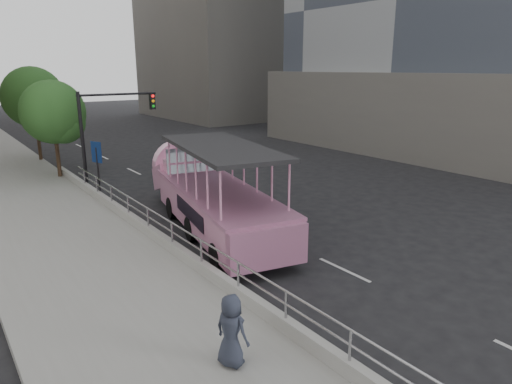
{
  "coord_description": "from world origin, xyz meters",
  "views": [
    {
      "loc": [
        -9.31,
        -11.31,
        6.34
      ],
      "look_at": [
        -0.2,
        1.21,
        2.11
      ],
      "focal_mm": 32.0,
      "sensor_mm": 36.0,
      "label": 1
    }
  ],
  "objects": [
    {
      "name": "pedestrian_far",
      "position": [
        -4.83,
        -4.29,
        1.09
      ],
      "size": [
        0.74,
        0.9,
        1.59
      ],
      "primitive_type": "imported",
      "rotation": [
        0.0,
        0.0,
        1.92
      ],
      "color": "#2B303F",
      "rests_on": "sidewalk"
    },
    {
      "name": "guardrail",
      "position": [
        -3.12,
        2.0,
        1.14
      ],
      "size": [
        0.07,
        22.0,
        0.71
      ],
      "color": "#A0A0A4",
      "rests_on": "kerb_wall"
    },
    {
      "name": "ground",
      "position": [
        0.0,
        0.0,
        0.0
      ],
      "size": [
        160.0,
        160.0,
        0.0
      ],
      "primitive_type": "plane",
      "color": "black"
    },
    {
      "name": "sidewalk",
      "position": [
        -5.75,
        10.0,
        0.15
      ],
      "size": [
        5.5,
        80.0,
        0.3
      ],
      "primitive_type": "cube",
      "color": "#969691",
      "rests_on": "ground"
    },
    {
      "name": "traffic_signal",
      "position": [
        -1.7,
        12.5,
        3.5
      ],
      "size": [
        4.2,
        0.32,
        5.2
      ],
      "color": "black",
      "rests_on": "ground"
    },
    {
      "name": "tower_podium",
      "position": [
        30.0,
        10.0,
        3.0
      ],
      "size": [
        26.0,
        26.0,
        6.0
      ],
      "primitive_type": "cube",
      "color": "slate",
      "rests_on": "ground"
    },
    {
      "name": "kerb_wall",
      "position": [
        -3.12,
        2.0,
        0.48
      ],
      "size": [
        0.24,
        30.0,
        0.36
      ],
      "primitive_type": "cube",
      "color": "#AEAEA8",
      "rests_on": "sidewalk"
    },
    {
      "name": "street_tree_far",
      "position": [
        -3.1,
        21.93,
        4.31
      ],
      "size": [
        3.97,
        3.97,
        6.45
      ],
      "color": "#3A2A1A",
      "rests_on": "ground"
    },
    {
      "name": "street_tree_near",
      "position": [
        -3.3,
        15.93,
        3.82
      ],
      "size": [
        3.52,
        3.52,
        5.72
      ],
      "color": "#3A2A1A",
      "rests_on": "ground"
    },
    {
      "name": "car",
      "position": [
        2.42,
        13.17,
        0.76
      ],
      "size": [
        3.15,
        4.79,
        1.52
      ],
      "primitive_type": "imported",
      "rotation": [
        0.0,
        0.0,
        -0.33
      ],
      "color": "silver",
      "rests_on": "ground"
    },
    {
      "name": "parking_sign",
      "position": [
        -3.0,
        10.0,
        1.88
      ],
      "size": [
        0.28,
        0.64,
        3.03
      ],
      "color": "black",
      "rests_on": "ground"
    },
    {
      "name": "duck_boat",
      "position": [
        -0.34,
        4.21,
        1.33
      ],
      "size": [
        4.7,
        11.11,
        3.59
      ],
      "color": "black",
      "rests_on": "ground"
    }
  ]
}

